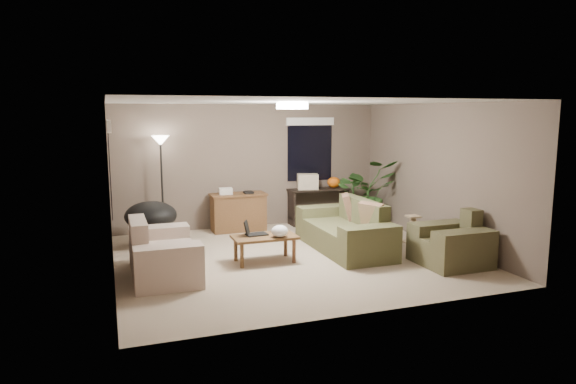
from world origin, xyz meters
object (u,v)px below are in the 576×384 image
object	(u,v)px
console_table	(318,203)
papasan_chair	(151,220)
loveseat	(161,256)
floor_lamp	(161,153)
coffee_table	(265,240)
armchair	(451,246)
desk	(238,212)
cat_scratching_post	(412,231)
houseplant	(364,201)
main_sofa	(346,232)

from	to	relation	value
console_table	papasan_chair	xyz separation A→B (m)	(-3.51, -0.76, 0.03)
loveseat	floor_lamp	size ratio (longest dim) A/B	0.84
loveseat	coffee_table	world-z (taller)	loveseat
loveseat	floor_lamp	xyz separation A→B (m)	(0.29, 2.43, 1.30)
armchair	console_table	size ratio (longest dim) A/B	0.77
desk	cat_scratching_post	size ratio (longest dim) A/B	2.20
floor_lamp	houseplant	bearing A→B (deg)	-7.86
desk	loveseat	bearing A→B (deg)	-125.78
console_table	houseplant	bearing A→B (deg)	-40.36
console_table	floor_lamp	size ratio (longest dim) A/B	0.68
floor_lamp	houseplant	distance (m)	4.14
coffee_table	loveseat	bearing A→B (deg)	-173.65
main_sofa	papasan_chair	size ratio (longest dim) A/B	1.93
armchair	coffee_table	bearing A→B (deg)	157.78
desk	console_table	world-z (taller)	same
main_sofa	console_table	xyz separation A→B (m)	(0.36, 2.08, 0.14)
coffee_table	desk	distance (m)	2.25
loveseat	desk	distance (m)	2.99
papasan_chair	floor_lamp	distance (m)	1.35
desk	papasan_chair	world-z (taller)	papasan_chair
main_sofa	console_table	world-z (taller)	main_sofa
console_table	armchair	bearing A→B (deg)	-77.17
console_table	cat_scratching_post	bearing A→B (deg)	-65.15
loveseat	console_table	bearing A→B (deg)	35.63
armchair	console_table	world-z (taller)	armchair
desk	cat_scratching_post	world-z (taller)	desk
coffee_table	houseplant	xyz separation A→B (m)	(2.65, 1.71, 0.19)
armchair	desk	distance (m)	4.20
main_sofa	coffee_table	size ratio (longest dim) A/B	2.20
armchair	floor_lamp	distance (m)	5.39
floor_lamp	cat_scratching_post	distance (m)	4.85
desk	console_table	bearing A→B (deg)	3.04
main_sofa	papasan_chair	bearing A→B (deg)	157.17
coffee_table	console_table	size ratio (longest dim) A/B	0.77
coffee_table	console_table	distance (m)	3.02
main_sofa	coffee_table	bearing A→B (deg)	-170.47
papasan_chair	cat_scratching_post	distance (m)	4.67
desk	papasan_chair	bearing A→B (deg)	-159.18
console_table	floor_lamp	bearing A→B (deg)	-178.53
coffee_table	cat_scratching_post	distance (m)	2.89
armchair	desk	bearing A→B (deg)	127.32
coffee_table	floor_lamp	size ratio (longest dim) A/B	0.52
loveseat	houseplant	xyz separation A→B (m)	(4.25, 1.89, 0.25)
armchair	cat_scratching_post	bearing A→B (deg)	82.28
desk	floor_lamp	xyz separation A→B (m)	(-1.46, 0.01, 1.22)
coffee_table	main_sofa	bearing A→B (deg)	9.53
loveseat	cat_scratching_post	size ratio (longest dim) A/B	3.20
console_table	papasan_chair	size ratio (longest dim) A/B	1.14
loveseat	coffee_table	size ratio (longest dim) A/B	1.60
main_sofa	papasan_chair	xyz separation A→B (m)	(-3.14, 1.32, 0.17)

